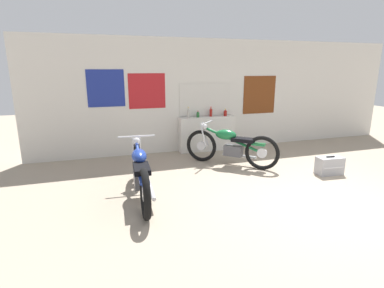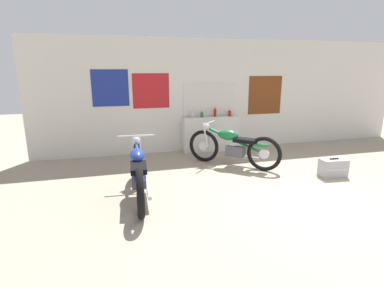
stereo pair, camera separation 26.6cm
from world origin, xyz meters
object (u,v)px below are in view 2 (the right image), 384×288
Objects in this scene: bottle_leftmost at (192,113)px; bottle_center at (215,112)px; hard_case_silver at (333,168)px; bottle_left_center at (202,114)px; motorcycle_blue at (138,172)px; motorcycle_green at (233,146)px; bottle_right_center at (230,113)px.

bottle_center is (0.62, 0.06, -0.01)m from bottle_leftmost.
bottle_left_center is at bearing 128.54° from hard_case_silver.
bottle_leftmost is 0.26m from bottle_left_center.
motorcycle_blue is 3.79m from hard_case_silver.
bottle_left_center is 0.65× the size of bottle_center.
bottle_center is 0.46× the size of hard_case_silver.
bottle_left_center reaches higher than hard_case_silver.
bottle_left_center is 0.30× the size of hard_case_silver.
bottle_leftmost is at bearing 113.20° from motorcycle_green.
bottle_right_center reaches higher than bottle_left_center.
motorcycle_green is at bearing 145.60° from hard_case_silver.
bottle_leftmost is at bearing -179.47° from bottle_right_center.
bottle_right_center reaches higher than hard_case_silver.
bottle_leftmost is 0.50× the size of hard_case_silver.
bottle_center is at bearing 122.63° from hard_case_silver.
bottle_left_center is at bearing 178.89° from bottle_right_center.
bottle_leftmost reaches higher than bottle_left_center.
hard_case_silver is (1.22, -2.45, -0.79)m from bottle_right_center.
bottle_center reaches higher than bottle_right_center.
motorcycle_blue is (-2.18, -2.49, -0.56)m from bottle_center.
bottle_center reaches higher than hard_case_silver.
motorcycle_blue is 2.40m from motorcycle_green.
bottle_leftmost is at bearing 132.30° from hard_case_silver.
motorcycle_green is at bearing -66.80° from bottle_leftmost.
hard_case_silver is (1.66, -1.14, -0.26)m from motorcycle_green.
bottle_left_center is 0.74m from bottle_right_center.
motorcycle_blue is at bearing -131.21° from bottle_center.
bottle_left_center reaches higher than motorcycle_green.
bottle_center is at bearing 48.79° from motorcycle_blue.
motorcycle_green is (0.56, -1.30, -0.56)m from bottle_leftmost.
bottle_leftmost is 1.47× the size of bottle_right_center.
bottle_right_center is 2.85m from hard_case_silver.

